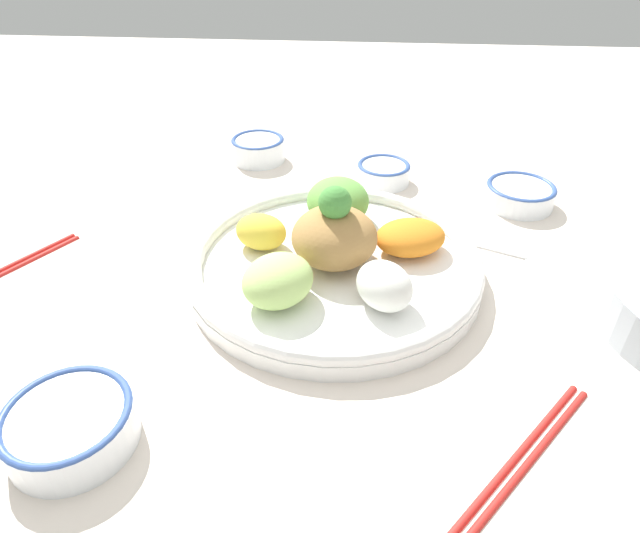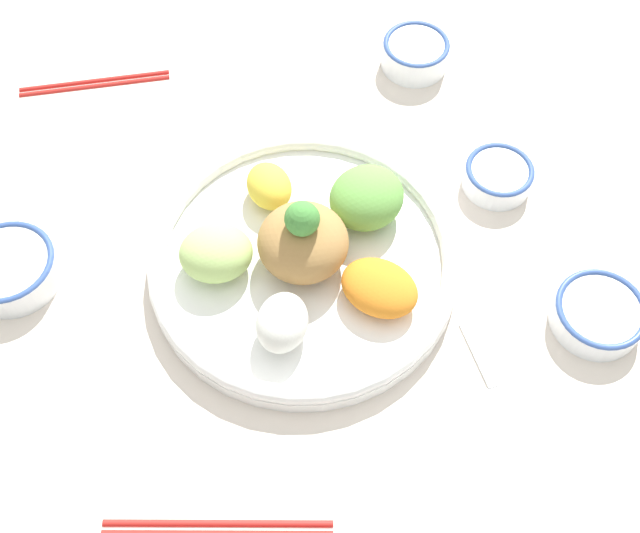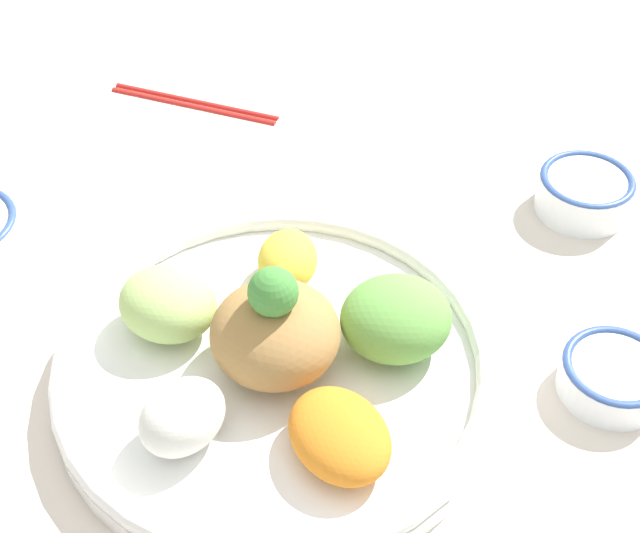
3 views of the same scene
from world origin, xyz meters
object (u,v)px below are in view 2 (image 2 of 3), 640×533
at_px(rice_bowl_blue, 498,175).
at_px(chopsticks_pair_near, 95,82).
at_px(serving_spoon_main, 495,389).
at_px(salad_platter, 305,254).
at_px(sauce_bowl_red, 415,52).
at_px(rice_bowl_plain, 10,268).
at_px(sauce_bowl_dark, 598,314).
at_px(chopsticks_pair_far, 217,528).

height_order(rice_bowl_blue, chopsticks_pair_near, rice_bowl_blue).
xyz_separation_m(chopsticks_pair_near, serving_spoon_main, (0.66, 0.09, -0.00)).
xyz_separation_m(salad_platter, sauce_bowl_red, (-0.15, 0.33, -0.00)).
bearing_deg(rice_bowl_plain, sauce_bowl_dark, 44.42).
height_order(rice_bowl_blue, sauce_bowl_dark, same).
bearing_deg(salad_platter, serving_spoon_main, 12.28).
relative_size(sauce_bowl_dark, chopsticks_pair_near, 0.55).
relative_size(salad_platter, serving_spoon_main, 2.77).
bearing_deg(sauce_bowl_dark, chopsticks_pair_far, -101.74).
distance_m(sauce_bowl_red, rice_bowl_plain, 0.60).
relative_size(sauce_bowl_dark, serving_spoon_main, 0.78).
bearing_deg(sauce_bowl_dark, chopsticks_pair_near, -161.22).
height_order(chopsticks_pair_far, serving_spoon_main, chopsticks_pair_far).
relative_size(sauce_bowl_dark, rice_bowl_plain, 0.92).
height_order(sauce_bowl_red, chopsticks_pair_far, sauce_bowl_red).
relative_size(salad_platter, rice_bowl_blue, 4.21).
relative_size(rice_bowl_blue, rice_bowl_plain, 0.77).
relative_size(rice_bowl_blue, sauce_bowl_dark, 0.84).
bearing_deg(rice_bowl_plain, rice_bowl_blue, 62.59).
xyz_separation_m(salad_platter, chopsticks_pair_far, (0.17, -0.26, -0.02)).
bearing_deg(chopsticks_pair_far, sauce_bowl_red, 70.01).
height_order(rice_bowl_blue, chopsticks_pair_far, rice_bowl_blue).
bearing_deg(rice_bowl_plain, chopsticks_pair_near, 131.09).
relative_size(sauce_bowl_red, chopsticks_pair_near, 0.50).
relative_size(rice_bowl_blue, chopsticks_pair_far, 0.47).
height_order(sauce_bowl_red, chopsticks_pair_near, sauce_bowl_red).
xyz_separation_m(salad_platter, rice_bowl_blue, (0.06, 0.26, -0.01)).
relative_size(sauce_bowl_red, serving_spoon_main, 0.71).
relative_size(rice_bowl_blue, serving_spoon_main, 0.66).
bearing_deg(salad_platter, rice_bowl_plain, -128.11).
bearing_deg(sauce_bowl_red, chopsticks_pair_near, -125.92).
bearing_deg(rice_bowl_plain, sauce_bowl_red, 84.68).
height_order(sauce_bowl_red, rice_bowl_plain, sauce_bowl_red).
distance_m(rice_bowl_blue, chopsticks_pair_far, 0.53).
height_order(sauce_bowl_dark, serving_spoon_main, sauce_bowl_dark).
bearing_deg(serving_spoon_main, rice_bowl_plain, 57.81).
xyz_separation_m(chopsticks_pair_near, chopsticks_pair_far, (0.59, -0.23, 0.00)).
xyz_separation_m(rice_bowl_blue, rice_bowl_plain, (-0.27, -0.53, 0.00)).
xyz_separation_m(sauce_bowl_red, sauce_bowl_dark, (0.42, -0.13, -0.00)).
bearing_deg(chopsticks_pair_far, sauce_bowl_dark, 29.19).
bearing_deg(chopsticks_pair_far, salad_platter, 74.76).
bearing_deg(chopsticks_pair_far, serving_spoon_main, 26.74).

